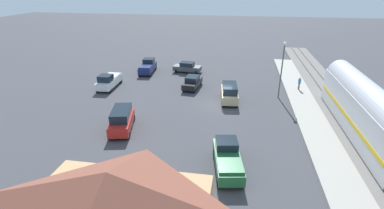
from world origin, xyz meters
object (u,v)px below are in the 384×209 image
pickup_navy (148,67)px  suv_red (122,119)px  suv_tan (229,93)px  pickup_white (109,81)px  light_pole_near_platform (282,63)px  pickup_green (228,158)px  sedan_charcoal (187,67)px  pedestrian_on_platform (299,82)px  sedan_black (192,82)px

pickup_navy → suv_red: size_ratio=1.06×
suv_tan → pickup_white: size_ratio=0.93×
pickup_white → light_pole_near_platform: bearing=-179.6°
pickup_green → suv_tan: bearing=-87.8°
pickup_navy → suv_tan: (-13.88, 10.16, 0.12)m
sedan_charcoal → pickup_green: (-8.02, 25.67, 0.15)m
pedestrian_on_platform → pickup_white: size_ratio=0.31×
sedan_charcoal → suv_red: bearing=82.1°
pickup_navy → sedan_charcoal: (-6.40, -1.18, -0.15)m
suv_tan → light_pole_near_platform: light_pole_near_platform is taller
suv_red → pickup_white: 13.35m
sedan_black → light_pole_near_platform: light_pole_near_platform is taller
sedan_charcoal → pickup_navy: bearing=10.4°
pickup_white → sedan_black: bearing=-171.0°
light_pole_near_platform → sedan_charcoal: bearing=-33.4°
pedestrian_on_platform → suv_red: (19.57, 14.54, -0.13)m
sedan_black → pedestrian_on_platform: bearing=-175.6°
sedan_charcoal → suv_tan: (-7.47, 11.33, 0.27)m
sedan_black → pickup_green: 19.25m
pedestrian_on_platform → sedan_charcoal: 17.82m
sedan_charcoal → pickup_green: 26.90m
light_pole_near_platform → suv_tan: bearing=20.0°
sedan_charcoal → sedan_black: (-2.10, 7.36, 0.00)m
suv_tan → light_pole_near_platform: 7.49m
pickup_navy → pickup_white: same height
pickup_white → pickup_green: bearing=136.9°
sedan_charcoal → suv_red: size_ratio=0.89×
suv_red → sedan_black: size_ratio=1.12×
suv_red → suv_tan: (-10.35, -9.43, 0.00)m
pickup_navy → light_pole_near_platform: size_ratio=0.77×
pickup_green → suv_red: bearing=-24.2°
sedan_charcoal → sedan_black: size_ratio=1.00×
pedestrian_on_platform → pickup_navy: 23.64m
suv_red → pickup_white: suv_red is taller
sedan_charcoal → light_pole_near_platform: (-13.73, 9.06, 3.71)m
pickup_white → pedestrian_on_platform: bearing=-173.5°
suv_tan → pickup_green: 14.35m
sedan_charcoal → pickup_green: bearing=107.3°
pickup_navy → pickup_white: size_ratio=1.01×
pickup_white → light_pole_near_platform: 23.56m
suv_red → light_pole_near_platform: 20.61m
suv_tan → pickup_green: bearing=92.2°
pickup_navy → sedan_black: bearing=144.0°
suv_red → pickup_white: (6.68, -11.55, -0.12)m
suv_tan → light_pole_near_platform: bearing=-160.0°
pickup_navy → suv_tan: suv_tan is taller
pickup_navy → light_pole_near_platform: bearing=158.6°
pedestrian_on_platform → suv_red: bearing=36.6°
suv_red → pedestrian_on_platform: bearing=-143.4°
sedan_charcoal → pickup_green: pickup_green is taller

